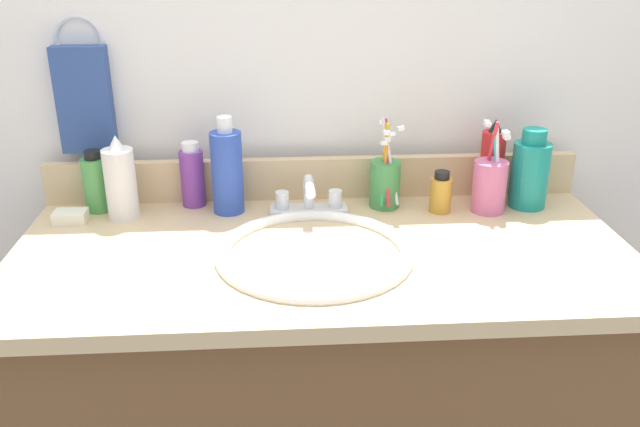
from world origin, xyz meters
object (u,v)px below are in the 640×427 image
at_px(hand_towel, 84,100).
at_px(bottle_spray_red, 492,163).
at_px(faucet, 309,201).
at_px(bottle_cream_purple, 192,176).
at_px(bottle_mouthwash_teal, 530,172).
at_px(bottle_oil_amber, 441,193).
at_px(bottle_shampoo_blue, 227,171).
at_px(soap_bar, 71,217).
at_px(bottle_lotion_white, 120,182).
at_px(cup_pink, 490,185).
at_px(bottle_toner_green, 96,183).
at_px(cup_green, 385,180).

height_order(hand_towel, bottle_spray_red, hand_towel).
height_order(faucet, bottle_cream_purple, bottle_cream_purple).
xyz_separation_m(hand_towel, bottle_cream_purple, (0.22, -0.05, -0.15)).
bearing_deg(bottle_cream_purple, bottle_mouthwash_teal, -4.20).
bearing_deg(bottle_oil_amber, bottle_shampoo_blue, 176.18).
xyz_separation_m(bottle_spray_red, bottle_oil_amber, (-0.13, -0.07, -0.04)).
height_order(bottle_shampoo_blue, soap_bar, bottle_shampoo_blue).
distance_m(bottle_lotion_white, cup_pink, 0.75).
xyz_separation_m(bottle_oil_amber, bottle_toner_green, (-0.71, 0.05, 0.02)).
bearing_deg(cup_green, bottle_shampoo_blue, -179.11).
bearing_deg(hand_towel, faucet, -14.23).
height_order(faucet, bottle_shampoo_blue, bottle_shampoo_blue).
bearing_deg(bottle_mouthwash_teal, bottle_lotion_white, -179.63).
relative_size(hand_towel, bottle_oil_amber, 2.50).
relative_size(hand_towel, bottle_toner_green, 1.69).
relative_size(bottle_spray_red, bottle_cream_purple, 1.27).
bearing_deg(bottle_spray_red, bottle_oil_amber, -150.34).
bearing_deg(bottle_shampoo_blue, bottle_oil_amber, -3.82).
height_order(faucet, cup_pink, cup_pink).
height_order(bottle_shampoo_blue, bottle_cream_purple, bottle_shampoo_blue).
xyz_separation_m(bottle_mouthwash_teal, bottle_lotion_white, (-0.85, -0.01, 0.00)).
distance_m(bottle_oil_amber, cup_pink, 0.10).
relative_size(faucet, bottle_toner_green, 1.23).
bearing_deg(bottle_cream_purple, bottle_toner_green, -175.50).
height_order(bottle_lotion_white, cup_pink, cup_pink).
distance_m(bottle_spray_red, cup_pink, 0.08).
relative_size(hand_towel, cup_green, 1.14).
relative_size(bottle_shampoo_blue, bottle_lotion_white, 1.17).
xyz_separation_m(bottle_mouthwash_teal, soap_bar, (-0.95, -0.03, -0.06)).
relative_size(bottle_oil_amber, bottle_cream_purple, 0.63).
bearing_deg(bottle_toner_green, faucet, -6.65).
distance_m(hand_towel, bottle_spray_red, 0.87).
bearing_deg(hand_towel, bottle_mouthwash_teal, -6.27).
bearing_deg(bottle_lotion_white, bottle_mouthwash_teal, 0.37).
xyz_separation_m(faucet, bottle_oil_amber, (0.27, -0.00, 0.01)).
distance_m(bottle_oil_amber, bottle_cream_purple, 0.52).
xyz_separation_m(faucet, bottle_mouthwash_teal, (0.47, 0.01, 0.05)).
height_order(bottle_spray_red, bottle_cream_purple, bottle_spray_red).
bearing_deg(cup_green, soap_bar, -176.24).
distance_m(bottle_shampoo_blue, soap_bar, 0.33).
relative_size(bottle_cream_purple, bottle_mouthwash_teal, 0.82).
xyz_separation_m(bottle_lotion_white, cup_green, (0.54, 0.02, -0.02)).
bearing_deg(cup_pink, bottle_oil_amber, 177.75).
relative_size(bottle_spray_red, bottle_mouthwash_teal, 1.04).
relative_size(bottle_spray_red, cup_green, 0.92).
distance_m(bottle_lotion_white, soap_bar, 0.12).
height_order(bottle_oil_amber, bottle_lotion_white, bottle_lotion_white).
relative_size(bottle_cream_purple, cup_green, 0.72).
height_order(bottle_mouthwash_teal, bottle_lotion_white, bottle_lotion_white).
relative_size(cup_green, soap_bar, 3.01).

